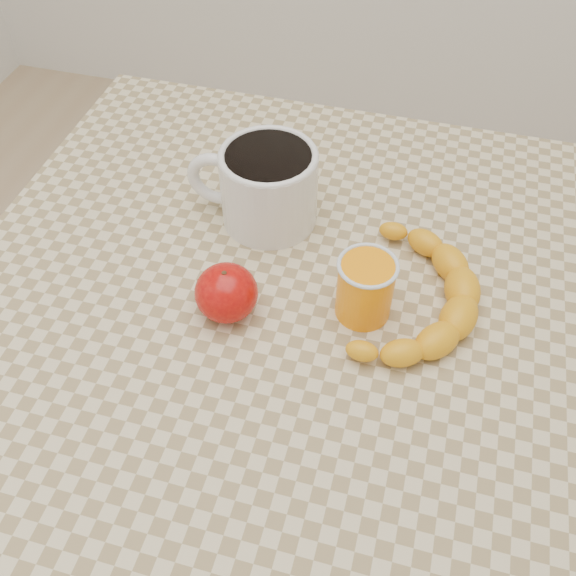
% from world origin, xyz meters
% --- Properties ---
extents(ground, '(3.00, 3.00, 0.00)m').
position_xyz_m(ground, '(0.00, 0.00, 0.00)').
color(ground, tan).
rests_on(ground, ground).
extents(table, '(0.80, 0.80, 0.75)m').
position_xyz_m(table, '(0.00, 0.00, 0.66)').
color(table, '#CBBB90').
rests_on(table, ground).
extents(coffee_mug, '(0.17, 0.12, 0.10)m').
position_xyz_m(coffee_mug, '(-0.06, 0.13, 0.81)').
color(coffee_mug, silver).
rests_on(coffee_mug, table).
extents(orange_juice_glass, '(0.07, 0.07, 0.08)m').
position_xyz_m(orange_juice_glass, '(0.09, 0.01, 0.79)').
color(orange_juice_glass, orange).
rests_on(orange_juice_glass, table).
extents(apple, '(0.09, 0.09, 0.07)m').
position_xyz_m(apple, '(-0.06, -0.04, 0.78)').
color(apple, '#8B0406').
rests_on(apple, table).
extents(banana, '(0.27, 0.32, 0.04)m').
position_xyz_m(banana, '(0.14, 0.03, 0.77)').
color(banana, orange).
rests_on(banana, table).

